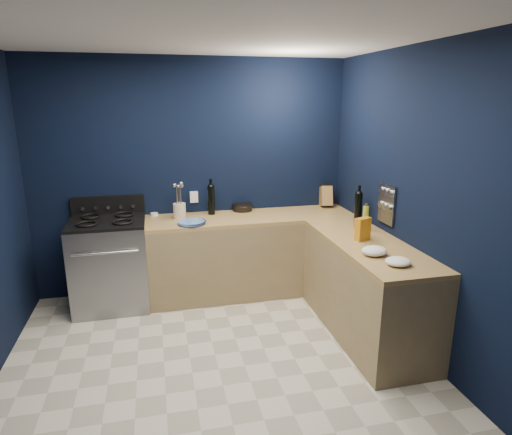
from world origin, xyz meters
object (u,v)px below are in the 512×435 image
object	(u,v)px
gas_range	(111,265)
plate_stack	(191,223)
knife_block	(325,197)
crouton_bag	(363,229)
utensil_crock	(180,211)

from	to	relation	value
gas_range	plate_stack	distance (m)	0.98
plate_stack	knife_block	xyz separation A→B (m)	(1.65, 0.43, 0.10)
plate_stack	crouton_bag	size ratio (longest dim) A/B	1.31
plate_stack	crouton_bag	distance (m)	1.73
crouton_bag	utensil_crock	bearing A→B (deg)	124.02
plate_stack	utensil_crock	distance (m)	0.28
plate_stack	crouton_bag	world-z (taller)	crouton_bag
utensil_crock	knife_block	bearing A→B (deg)	5.58
plate_stack	utensil_crock	bearing A→B (deg)	111.50
gas_range	knife_block	distance (m)	2.57
gas_range	crouton_bag	world-z (taller)	crouton_bag
gas_range	knife_block	xyz separation A→B (m)	(2.50, 0.26, 0.56)
utensil_crock	plate_stack	bearing A→B (deg)	-68.50
utensil_crock	crouton_bag	bearing A→B (deg)	-35.88
utensil_crock	knife_block	xyz separation A→B (m)	(1.75, 0.17, 0.03)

